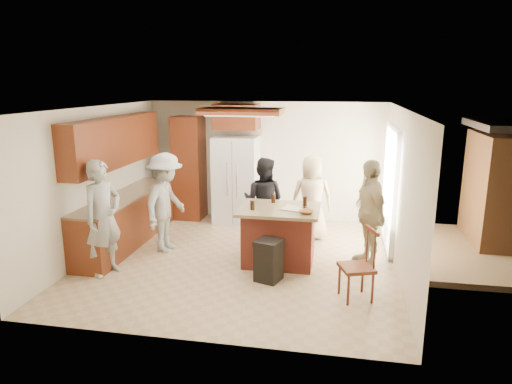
% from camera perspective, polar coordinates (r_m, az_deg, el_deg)
% --- Properties ---
extents(room_shell, '(8.00, 5.20, 5.00)m').
position_cam_1_polar(room_shell, '(9.28, 27.88, -0.62)').
color(room_shell, tan).
rests_on(room_shell, ground).
extents(person_front_left, '(0.68, 0.78, 1.78)m').
position_cam_1_polar(person_front_left, '(7.27, -18.58, -3.10)').
color(person_front_left, '#96978F').
rests_on(person_front_left, ground).
extents(person_behind_left, '(0.84, 0.59, 1.59)m').
position_cam_1_polar(person_behind_left, '(8.25, 0.94, -1.12)').
color(person_behind_left, black).
rests_on(person_behind_left, ground).
extents(person_behind_right, '(0.88, 0.69, 1.60)m').
position_cam_1_polar(person_behind_right, '(8.52, 6.97, -0.73)').
color(person_behind_right, tan).
rests_on(person_behind_right, ground).
extents(person_side_right, '(0.82, 1.12, 1.73)m').
position_cam_1_polar(person_side_right, '(7.48, 13.95, -2.55)').
color(person_side_right, tan).
rests_on(person_side_right, ground).
extents(person_counter, '(0.65, 1.17, 1.73)m').
position_cam_1_polar(person_counter, '(8.01, -11.22, -1.33)').
color(person_counter, '#9A9A92').
rests_on(person_counter, ground).
extents(left_cabinetry, '(0.64, 3.00, 2.30)m').
position_cam_1_polar(left_cabinetry, '(8.52, -16.32, -0.09)').
color(left_cabinetry, maroon).
rests_on(left_cabinetry, ground).
extents(back_wall_units, '(1.80, 0.60, 2.45)m').
position_cam_1_polar(back_wall_units, '(9.74, -6.91, 4.56)').
color(back_wall_units, maroon).
rests_on(back_wall_units, ground).
extents(refrigerator, '(0.90, 0.76, 1.80)m').
position_cam_1_polar(refrigerator, '(9.54, -2.48, 1.54)').
color(refrigerator, white).
rests_on(refrigerator, ground).
extents(kitchen_island, '(1.28, 1.03, 0.93)m').
position_cam_1_polar(kitchen_island, '(7.44, 2.90, -5.37)').
color(kitchen_island, '#9E3928').
rests_on(kitchen_island, ground).
extents(island_items, '(1.03, 0.72, 0.15)m').
position_cam_1_polar(island_items, '(7.20, 4.65, -1.96)').
color(island_items, silver).
rests_on(island_items, kitchen_island).
extents(trash_bin, '(0.46, 0.46, 0.63)m').
position_cam_1_polar(trash_bin, '(6.84, 1.60, -8.51)').
color(trash_bin, black).
rests_on(trash_bin, ground).
extents(spindle_chair, '(0.54, 0.54, 0.99)m').
position_cam_1_polar(spindle_chair, '(6.39, 12.63, -9.18)').
color(spindle_chair, maroon).
rests_on(spindle_chair, ground).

